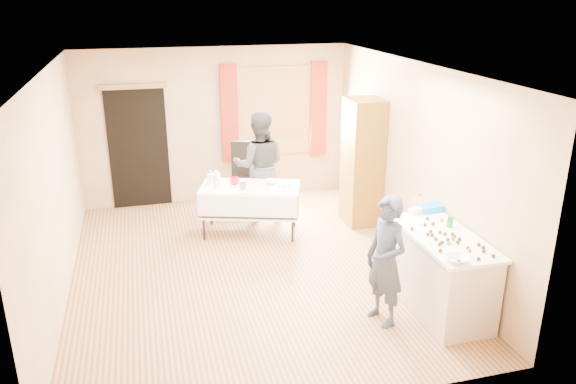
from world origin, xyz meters
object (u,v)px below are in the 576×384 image
object	(u,v)px
counter	(440,273)
party_table	(250,205)
chair	(244,189)
girl	(386,261)
woman	(260,166)
cabinet	(362,162)

from	to	relation	value
counter	party_table	world-z (taller)	counter
chair	girl	bearing A→B (deg)	-58.77
girl	woman	xyz separation A→B (m)	(-0.66, 3.30, 0.13)
cabinet	chair	world-z (taller)	cabinet
chair	counter	bearing A→B (deg)	-48.41
counter	chair	distance (m)	4.00
counter	chair	bearing A→B (deg)	112.86
woman	chair	bearing A→B (deg)	-55.79
counter	chair	xyz separation A→B (m)	(-1.55, 3.68, -0.12)
cabinet	chair	xyz separation A→B (m)	(-1.65, 1.05, -0.64)
woman	counter	bearing A→B (deg)	126.14
counter	party_table	distance (m)	3.12
counter	woman	xyz separation A→B (m)	(-1.38, 3.23, 0.41)
cabinet	girl	xyz separation A→B (m)	(-0.82, -2.71, -0.24)
cabinet	girl	size ratio (longest dim) A/B	1.34
chair	woman	xyz separation A→B (m)	(0.18, -0.46, 0.53)
party_table	woman	world-z (taller)	woman
counter	girl	xyz separation A→B (m)	(-0.72, -0.08, 0.28)
cabinet	woman	size ratio (longest dim) A/B	1.13
cabinet	party_table	distance (m)	1.83
party_table	woman	bearing A→B (deg)	82.44
chair	woman	world-z (taller)	woman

